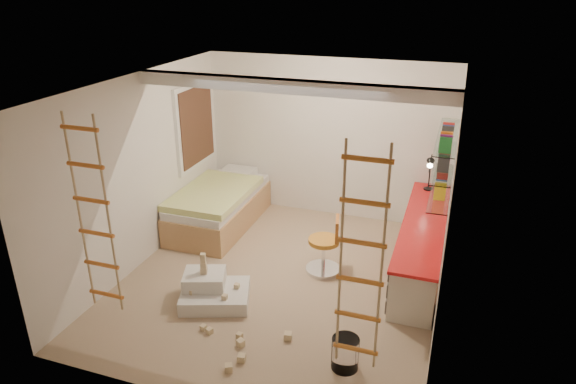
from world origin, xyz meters
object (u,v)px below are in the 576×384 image
at_px(desk, 422,244).
at_px(bed, 219,206).
at_px(swivel_chair, 325,252).
at_px(play_platform, 212,291).

distance_m(desk, bed, 3.22).
height_order(swivel_chair, play_platform, swivel_chair).
height_order(desk, swivel_chair, swivel_chair).
distance_m(desk, swivel_chair, 1.31).
bearing_deg(play_platform, bed, 113.34).
bearing_deg(swivel_chair, desk, 20.72).
bearing_deg(bed, swivel_chair, -22.65).
height_order(desk, bed, desk).
bearing_deg(play_platform, desk, 34.00).
xyz_separation_m(bed, swivel_chair, (1.98, -0.83, -0.03)).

